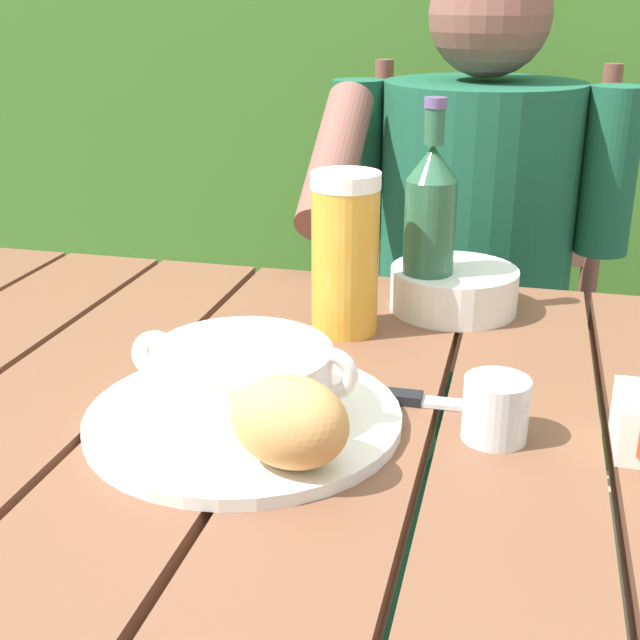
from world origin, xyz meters
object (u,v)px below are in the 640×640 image
object	(u,v)px
bread_roll	(290,422)
table_knife	(420,400)
water_glass_small	(496,409)
chair_near_diner	(473,345)
diner_bowl	(454,289)
soup_bowl	(242,379)
beer_glass	(345,254)
serving_plate	(244,418)
beer_bottle	(430,228)
person_eating	(470,262)

from	to	relation	value
bread_roll	table_knife	size ratio (longest dim) A/B	0.81
water_glass_small	chair_near_diner	bearing A→B (deg)	94.50
diner_bowl	soup_bowl	bearing A→B (deg)	-114.01
table_knife	diner_bowl	bearing A→B (deg)	88.99
table_knife	diner_bowl	world-z (taller)	diner_bowl
beer_glass	table_knife	size ratio (longest dim) A/B	1.33
serving_plate	table_knife	world-z (taller)	serving_plate
serving_plate	table_knife	xyz separation A→B (m)	(0.15, 0.08, -0.00)
serving_plate	beer_bottle	world-z (taller)	beer_bottle
serving_plate	bread_roll	bearing A→B (deg)	-49.40
serving_plate	water_glass_small	world-z (taller)	water_glass_small
beer_glass	diner_bowl	world-z (taller)	beer_glass
soup_bowl	beer_glass	world-z (taller)	beer_glass
bread_roll	beer_bottle	distance (m)	0.42
chair_near_diner	water_glass_small	world-z (taller)	chair_near_diner
chair_near_diner	water_glass_small	bearing A→B (deg)	-85.50
person_eating	bread_roll	bearing A→B (deg)	-96.38
soup_bowl	table_knife	xyz separation A→B (m)	(0.15, 0.08, -0.04)
chair_near_diner	water_glass_small	distance (m)	0.93
water_glass_small	soup_bowl	bearing A→B (deg)	-172.88
beer_glass	diner_bowl	bearing A→B (deg)	41.12
beer_bottle	diner_bowl	xyz separation A→B (m)	(0.03, 0.02, -0.08)
beer_glass	table_knife	xyz separation A→B (m)	(0.11, -0.17, -0.09)
chair_near_diner	serving_plate	bearing A→B (deg)	-99.91
person_eating	diner_bowl	distance (m)	0.35
table_knife	chair_near_diner	bearing A→B (deg)	89.66
beer_glass	beer_bottle	xyz separation A→B (m)	(0.09, 0.08, 0.02)
serving_plate	beer_glass	size ratio (longest dim) A/B	1.56
bread_roll	person_eating	bearing A→B (deg)	83.62
person_eating	beer_glass	world-z (taller)	person_eating
soup_bowl	chair_near_diner	bearing A→B (deg)	80.09
bread_roll	water_glass_small	bearing A→B (deg)	33.96
water_glass_small	table_knife	bearing A→B (deg)	145.19
soup_bowl	bread_roll	size ratio (longest dim) A/B	1.88
serving_plate	beer_glass	bearing A→B (deg)	80.90
water_glass_small	diner_bowl	world-z (taller)	water_glass_small
beer_glass	table_knife	bearing A→B (deg)	-56.77
beer_glass	beer_bottle	distance (m)	0.12
chair_near_diner	water_glass_small	xyz separation A→B (m)	(0.07, -0.87, 0.30)
beer_glass	table_knife	world-z (taller)	beer_glass
serving_plate	bread_roll	size ratio (longest dim) A/B	2.56
serving_plate	table_knife	size ratio (longest dim) A/B	2.07
table_knife	diner_bowl	distance (m)	0.28
person_eating	water_glass_small	xyz separation A→B (m)	(0.07, -0.67, 0.07)
beer_glass	diner_bowl	xyz separation A→B (m)	(0.12, 0.10, -0.07)
soup_bowl	diner_bowl	xyz separation A→B (m)	(0.16, 0.35, -0.02)
chair_near_diner	bread_roll	size ratio (longest dim) A/B	8.77
bread_roll	beer_bottle	xyz separation A→B (m)	(0.06, 0.41, 0.06)
person_eating	beer_glass	distance (m)	0.48
bread_roll	diner_bowl	bearing A→B (deg)	78.23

